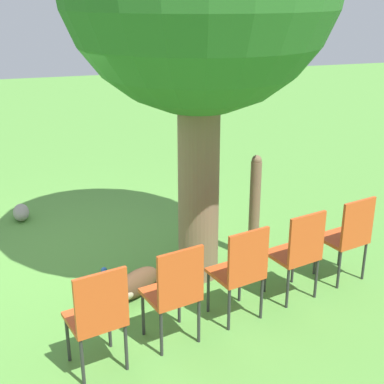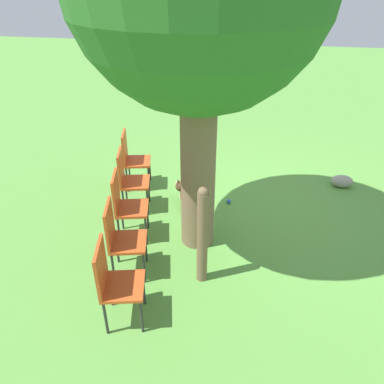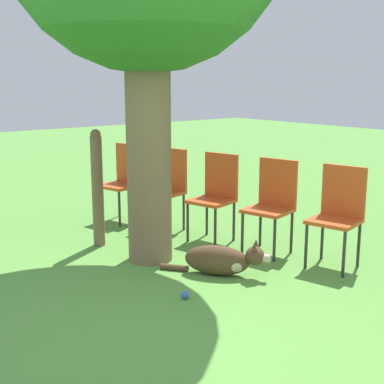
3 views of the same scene
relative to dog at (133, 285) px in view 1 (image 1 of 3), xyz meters
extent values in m
plane|color=#56933D|center=(-0.92, -0.14, -0.15)|extent=(30.00, 30.00, 0.00)
cylinder|color=#7A6047|center=(-0.28, 0.80, 1.08)|extent=(0.44, 0.44, 2.45)
ellipsoid|color=#513823|center=(-0.03, 0.05, -0.01)|extent=(0.55, 0.63, 0.28)
ellipsoid|color=#C6B293|center=(0.07, -0.09, -0.02)|extent=(0.29, 0.29, 0.17)
sphere|color=#513823|center=(0.18, -0.24, 0.07)|extent=(0.25, 0.25, 0.18)
cylinder|color=#C6B293|center=(0.24, -0.32, 0.06)|extent=(0.11, 0.11, 0.07)
cone|color=#513823|center=(0.22, -0.21, 0.17)|extent=(0.06, 0.06, 0.08)
cone|color=#513823|center=(0.14, -0.27, 0.17)|extent=(0.06, 0.06, 0.08)
cylinder|color=#513823|center=(-0.28, 0.38, -0.12)|extent=(0.21, 0.26, 0.06)
cylinder|color=brown|center=(-0.45, 1.54, 0.46)|extent=(0.13, 0.13, 1.21)
sphere|color=brown|center=(-0.45, 1.54, 1.08)|extent=(0.11, 0.11, 0.11)
cube|color=#D14C1E|center=(0.97, -0.50, 0.32)|extent=(0.51, 0.53, 0.04)
cube|color=#D14C1E|center=(1.16, -0.46, 0.58)|extent=(0.13, 0.44, 0.50)
cylinder|color=#2D2D2D|center=(0.84, -0.73, 0.08)|extent=(0.03, 0.03, 0.45)
cylinder|color=#2D2D2D|center=(0.75, -0.36, 0.08)|extent=(0.03, 0.03, 0.45)
cylinder|color=#2D2D2D|center=(1.19, -0.65, 0.08)|extent=(0.03, 0.03, 0.45)
cylinder|color=#2D2D2D|center=(1.10, -0.28, 0.08)|extent=(0.03, 0.03, 0.45)
cube|color=#D14C1E|center=(0.79, 0.19, 0.32)|extent=(0.51, 0.53, 0.04)
cube|color=#D14C1E|center=(0.97, 0.24, 0.58)|extent=(0.13, 0.44, 0.50)
cylinder|color=#2D2D2D|center=(0.65, -0.03, 0.08)|extent=(0.03, 0.03, 0.45)
cylinder|color=#2D2D2D|center=(0.57, 0.33, 0.08)|extent=(0.03, 0.03, 0.45)
cylinder|color=#2D2D2D|center=(1.01, 0.05, 0.08)|extent=(0.03, 0.03, 0.45)
cylinder|color=#2D2D2D|center=(0.92, 0.42, 0.08)|extent=(0.03, 0.03, 0.45)
cube|color=#D14C1E|center=(0.60, 0.89, 0.32)|extent=(0.51, 0.53, 0.04)
cube|color=#D14C1E|center=(0.79, 0.93, 0.58)|extent=(0.13, 0.44, 0.50)
cylinder|color=#2D2D2D|center=(0.47, 0.66, 0.08)|extent=(0.03, 0.03, 0.45)
cylinder|color=#2D2D2D|center=(0.38, 1.03, 0.08)|extent=(0.03, 0.03, 0.45)
cylinder|color=#2D2D2D|center=(0.82, 0.74, 0.08)|extent=(0.03, 0.03, 0.45)
cylinder|color=#2D2D2D|center=(0.73, 1.11, 0.08)|extent=(0.03, 0.03, 0.45)
cube|color=#D14C1E|center=(0.42, 1.58, 0.32)|extent=(0.51, 0.53, 0.04)
cube|color=#D14C1E|center=(0.61, 1.63, 0.58)|extent=(0.13, 0.44, 0.50)
cylinder|color=#2D2D2D|center=(0.29, 1.36, 0.08)|extent=(0.03, 0.03, 0.45)
cylinder|color=#2D2D2D|center=(0.20, 1.72, 0.08)|extent=(0.03, 0.03, 0.45)
cylinder|color=#2D2D2D|center=(0.64, 1.44, 0.08)|extent=(0.03, 0.03, 0.45)
cylinder|color=#2D2D2D|center=(0.55, 1.81, 0.08)|extent=(0.03, 0.03, 0.45)
cube|color=#D14C1E|center=(0.24, 2.28, 0.32)|extent=(0.51, 0.53, 0.04)
cube|color=#D14C1E|center=(0.43, 2.32, 0.58)|extent=(0.13, 0.44, 0.50)
cylinder|color=#2D2D2D|center=(0.11, 2.05, 0.08)|extent=(0.03, 0.03, 0.45)
cylinder|color=#2D2D2D|center=(0.02, 2.42, 0.08)|extent=(0.03, 0.03, 0.45)
cylinder|color=#2D2D2D|center=(0.46, 2.13, 0.08)|extent=(0.03, 0.03, 0.45)
cylinder|color=#2D2D2D|center=(0.37, 2.50, 0.08)|extent=(0.03, 0.03, 0.45)
sphere|color=blue|center=(-0.61, -0.22, -0.11)|extent=(0.07, 0.07, 0.07)
ellipsoid|color=gray|center=(-2.47, -1.09, -0.04)|extent=(0.37, 0.22, 0.22)
camera|label=1|loc=(4.80, -0.85, 2.85)|focal=50.00mm
camera|label=2|loc=(-0.95, 4.88, 3.10)|focal=35.00mm
camera|label=3|loc=(-3.16, -3.53, 1.66)|focal=50.00mm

